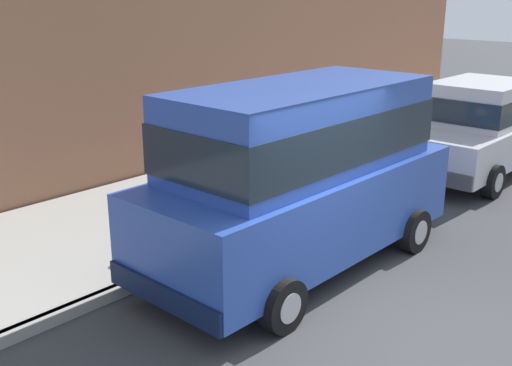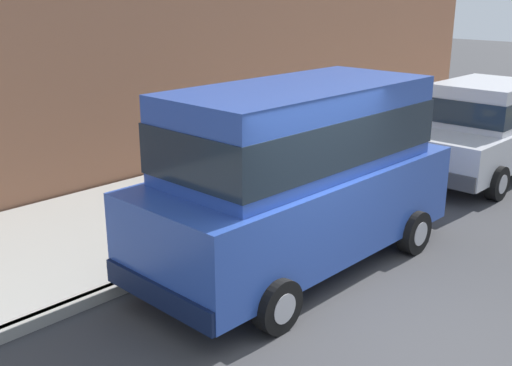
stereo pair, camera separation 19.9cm
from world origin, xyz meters
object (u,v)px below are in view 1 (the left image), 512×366
(car_silver_sedan, at_px, (480,127))
(fire_hydrant, at_px, (160,228))
(dog_tan, at_px, (207,177))
(car_blue_van, at_px, (301,169))

(car_silver_sedan, bearing_deg, fire_hydrant, -101.62)
(car_silver_sedan, xyz_separation_m, dog_tan, (-2.92, -4.94, -0.55))
(car_blue_van, xyz_separation_m, dog_tan, (-2.98, 1.05, -0.97))
(car_silver_sedan, distance_m, fire_hydrant, 7.34)
(fire_hydrant, bearing_deg, car_blue_van, 37.71)
(dog_tan, bearing_deg, car_silver_sedan, 59.44)
(dog_tan, bearing_deg, car_blue_van, -19.32)
(dog_tan, relative_size, fire_hydrant, 0.84)
(car_silver_sedan, xyz_separation_m, fire_hydrant, (-1.48, -7.18, -0.51))
(car_blue_van, height_order, dog_tan, car_blue_van)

